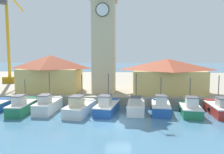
{
  "coord_description": "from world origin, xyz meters",
  "views": [
    {
      "loc": [
        0.98,
        -20.25,
        6.55
      ],
      "look_at": [
        -1.34,
        9.23,
        3.5
      ],
      "focal_mm": 35.0,
      "sensor_mm": 36.0,
      "label": 1
    }
  ],
  "objects_px": {
    "fishing_boat_mid_right": "(136,107)",
    "fishing_boat_right_inner": "(161,107)",
    "fishing_boat_left_outer": "(23,106)",
    "port_crane_near": "(9,47)",
    "fishing_boat_mid_left": "(80,108)",
    "fishing_boat_far_right": "(220,108)",
    "warehouse_left": "(51,73)",
    "clock_tower": "(104,34)",
    "warehouse_right": "(167,75)",
    "fishing_boat_right_outer": "(190,109)",
    "fishing_boat_left_inner": "(48,105)",
    "fishing_boat_center": "(107,107)"
  },
  "relations": [
    {
      "from": "fishing_boat_mid_right",
      "to": "fishing_boat_right_inner",
      "type": "relative_size",
      "value": 1.0
    },
    {
      "from": "fishing_boat_left_outer",
      "to": "port_crane_near",
      "type": "height_order",
      "value": "port_crane_near"
    },
    {
      "from": "fishing_boat_left_outer",
      "to": "fishing_boat_mid_left",
      "type": "height_order",
      "value": "fishing_boat_mid_left"
    },
    {
      "from": "fishing_boat_mid_right",
      "to": "fishing_boat_far_right",
      "type": "bearing_deg",
      "value": -1.05
    },
    {
      "from": "fishing_boat_left_outer",
      "to": "port_crane_near",
      "type": "distance_m",
      "value": 21.69
    },
    {
      "from": "fishing_boat_mid_right",
      "to": "warehouse_left",
      "type": "relative_size",
      "value": 0.5
    },
    {
      "from": "fishing_boat_mid_right",
      "to": "clock_tower",
      "type": "height_order",
      "value": "clock_tower"
    },
    {
      "from": "warehouse_right",
      "to": "port_crane_near",
      "type": "bearing_deg",
      "value": 163.93
    },
    {
      "from": "fishing_boat_far_right",
      "to": "clock_tower",
      "type": "xyz_separation_m",
      "value": [
        -13.56,
        7.57,
        8.71
      ]
    },
    {
      "from": "fishing_boat_right_outer",
      "to": "fishing_boat_far_right",
      "type": "relative_size",
      "value": 0.86
    },
    {
      "from": "warehouse_left",
      "to": "port_crane_near",
      "type": "xyz_separation_m",
      "value": [
        -11.33,
        8.87,
        4.17
      ]
    },
    {
      "from": "fishing_boat_left_outer",
      "to": "warehouse_left",
      "type": "height_order",
      "value": "warehouse_left"
    },
    {
      "from": "fishing_boat_left_inner",
      "to": "warehouse_left",
      "type": "relative_size",
      "value": 0.57
    },
    {
      "from": "fishing_boat_right_inner",
      "to": "warehouse_right",
      "type": "distance_m",
      "value": 8.77
    },
    {
      "from": "fishing_boat_right_inner",
      "to": "port_crane_near",
      "type": "xyz_separation_m",
      "value": [
        -26.52,
        16.28,
        7.29
      ]
    },
    {
      "from": "fishing_boat_mid_right",
      "to": "fishing_boat_right_outer",
      "type": "relative_size",
      "value": 1.02
    },
    {
      "from": "fishing_boat_center",
      "to": "fishing_boat_right_inner",
      "type": "height_order",
      "value": "fishing_boat_center"
    },
    {
      "from": "fishing_boat_left_inner",
      "to": "fishing_boat_right_inner",
      "type": "xyz_separation_m",
      "value": [
        12.79,
        0.28,
        -0.03
      ]
    },
    {
      "from": "fishing_boat_left_outer",
      "to": "warehouse_left",
      "type": "distance_m",
      "value": 8.86
    },
    {
      "from": "fishing_boat_center",
      "to": "warehouse_right",
      "type": "bearing_deg",
      "value": 46.49
    },
    {
      "from": "fishing_boat_left_outer",
      "to": "fishing_boat_left_inner",
      "type": "relative_size",
      "value": 1.04
    },
    {
      "from": "fishing_boat_left_inner",
      "to": "fishing_boat_right_outer",
      "type": "distance_m",
      "value": 15.89
    },
    {
      "from": "fishing_boat_right_outer",
      "to": "fishing_boat_left_inner",
      "type": "bearing_deg",
      "value": 179.36
    },
    {
      "from": "fishing_boat_center",
      "to": "fishing_boat_far_right",
      "type": "xyz_separation_m",
      "value": [
        12.35,
        0.3,
        -0.01
      ]
    },
    {
      "from": "fishing_boat_left_outer",
      "to": "fishing_boat_center",
      "type": "relative_size",
      "value": 1.01
    },
    {
      "from": "fishing_boat_left_outer",
      "to": "clock_tower",
      "type": "height_order",
      "value": "clock_tower"
    },
    {
      "from": "fishing_boat_left_outer",
      "to": "fishing_boat_mid_left",
      "type": "relative_size",
      "value": 0.98
    },
    {
      "from": "fishing_boat_mid_left",
      "to": "warehouse_left",
      "type": "distance_m",
      "value": 10.95
    },
    {
      "from": "fishing_boat_left_inner",
      "to": "clock_tower",
      "type": "relative_size",
      "value": 0.29
    },
    {
      "from": "fishing_boat_mid_right",
      "to": "port_crane_near",
      "type": "height_order",
      "value": "port_crane_near"
    },
    {
      "from": "fishing_boat_far_right",
      "to": "clock_tower",
      "type": "relative_size",
      "value": 0.29
    },
    {
      "from": "warehouse_left",
      "to": "port_crane_near",
      "type": "distance_m",
      "value": 14.98
    },
    {
      "from": "fishing_boat_mid_right",
      "to": "warehouse_right",
      "type": "height_order",
      "value": "warehouse_right"
    },
    {
      "from": "clock_tower",
      "to": "warehouse_left",
      "type": "height_order",
      "value": "clock_tower"
    },
    {
      "from": "fishing_boat_left_outer",
      "to": "port_crane_near",
      "type": "xyz_separation_m",
      "value": [
        -11.08,
        17.17,
        7.27
      ]
    },
    {
      "from": "fishing_boat_mid_left",
      "to": "warehouse_right",
      "type": "distance_m",
      "value": 14.47
    },
    {
      "from": "fishing_boat_left_inner",
      "to": "fishing_boat_far_right",
      "type": "height_order",
      "value": "fishing_boat_left_inner"
    },
    {
      "from": "fishing_boat_left_outer",
      "to": "fishing_boat_center",
      "type": "bearing_deg",
      "value": 3.32
    },
    {
      "from": "clock_tower",
      "to": "warehouse_left",
      "type": "relative_size",
      "value": 1.97
    },
    {
      "from": "fishing_boat_left_inner",
      "to": "warehouse_left",
      "type": "bearing_deg",
      "value": 107.36
    },
    {
      "from": "fishing_boat_right_outer",
      "to": "port_crane_near",
      "type": "height_order",
      "value": "port_crane_near"
    },
    {
      "from": "fishing_boat_left_outer",
      "to": "fishing_boat_right_inner",
      "type": "xyz_separation_m",
      "value": [
        15.45,
        0.89,
        -0.01
      ]
    },
    {
      "from": "fishing_boat_left_inner",
      "to": "fishing_boat_center",
      "type": "bearing_deg",
      "value": -0.49
    },
    {
      "from": "fishing_boat_right_outer",
      "to": "fishing_boat_far_right",
      "type": "distance_m",
      "value": 3.3
    },
    {
      "from": "fishing_boat_mid_left",
      "to": "fishing_boat_center",
      "type": "relative_size",
      "value": 1.03
    },
    {
      "from": "fishing_boat_mid_left",
      "to": "fishing_boat_right_inner",
      "type": "height_order",
      "value": "fishing_boat_mid_left"
    },
    {
      "from": "fishing_boat_left_outer",
      "to": "fishing_boat_right_outer",
      "type": "distance_m",
      "value": 18.54
    },
    {
      "from": "fishing_boat_mid_right",
      "to": "clock_tower",
      "type": "bearing_deg",
      "value": 121.02
    },
    {
      "from": "fishing_boat_left_outer",
      "to": "fishing_boat_left_inner",
      "type": "bearing_deg",
      "value": 12.88
    },
    {
      "from": "fishing_boat_right_inner",
      "to": "fishing_boat_left_outer",
      "type": "bearing_deg",
      "value": -176.71
    }
  ]
}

